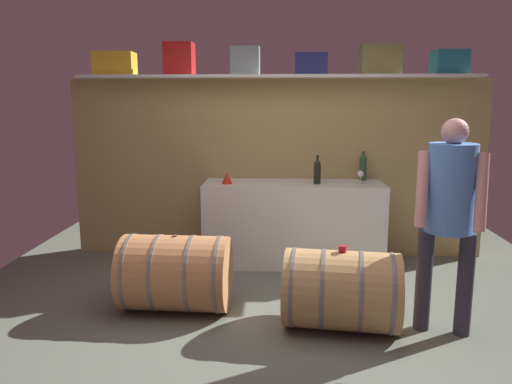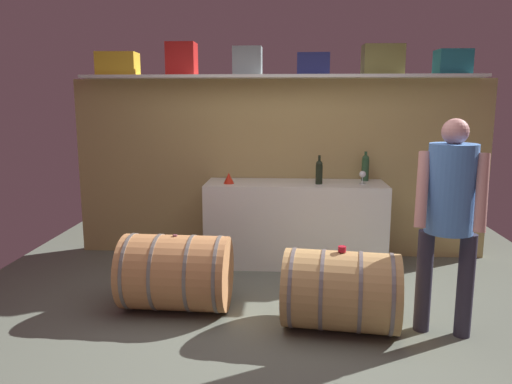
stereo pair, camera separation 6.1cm
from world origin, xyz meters
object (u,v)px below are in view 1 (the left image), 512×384
Objects in this scene: toolcase_yellow at (115,64)px; tasting_cup at (343,249)px; toolcase_teal at (449,62)px; wine_barrel_far at (176,273)px; toolcase_navy at (311,64)px; winemaker_pouring at (450,205)px; red_funnel at (227,178)px; wine_bottle_dark at (317,171)px; work_cabinet at (293,223)px; toolcase_red at (179,59)px; wine_barrel_near at (341,290)px; toolcase_olive at (380,60)px; toolcase_grey at (245,61)px; wine_bottle_green at (363,167)px; wine_glass at (360,175)px.

toolcase_yellow is 3.22m from tasting_cup.
toolcase_teal is 3.49m from wine_barrel_far.
toolcase_navy is at bearing 95.21° from tasting_cup.
winemaker_pouring is at bearing -60.97° from toolcase_navy.
wine_bottle_dark is at bearing 2.05° from red_funnel.
toolcase_teal is at bearing 54.28° from tasting_cup.
toolcase_yellow reaches higher than work_cabinet.
toolcase_navy is 0.18× the size of work_cabinet.
wine_barrel_near is at bearing -48.49° from toolcase_red.
toolcase_red reaches higher than red_funnel.
work_cabinet is 31.03× the size of tasting_cup.
wine_bottle_dark is 1.54m from tasting_cup.
toolcase_olive reaches higher than wine_bottle_dark.
toolcase_grey is at bearing -2.69° from toolcase_yellow.
toolcase_grey is at bearing 60.32° from red_funnel.
wine_barrel_far is at bearing -81.53° from toolcase_red.
toolcase_olive is at bearing 10.36° from wine_bottle_green.
toolcase_red is 1.13× the size of toolcase_grey.
wine_bottle_green reaches higher than wine_glass.
toolcase_yellow is at bearing 178.50° from toolcase_olive.
winemaker_pouring is (0.34, -1.76, -0.04)m from wine_bottle_green.
wine_glass reaches higher than tasting_cup.
winemaker_pouring is (-0.51, -1.79, -1.13)m from toolcase_teal.
toolcase_teal is 0.37× the size of wine_barrel_far.
toolcase_navy is at bearing 53.49° from wine_barrel_far.
toolcase_teal is (3.52, 0.00, 0.00)m from toolcase_yellow.
toolcase_teal is 1.05× the size of wine_bottle_green.
wine_barrel_far is (-0.31, -1.16, -0.62)m from red_funnel.
red_funnel is at bearing -168.96° from wine_bottle_green.
wine_barrel_far is at bearing -143.60° from toolcase_olive.
wine_barrel_far is 14.85× the size of tasting_cup.
wine_barrel_near is 1.02m from winemaker_pouring.
work_cabinet is 0.97m from wine_bottle_green.
wine_bottle_green is at bearing 83.63° from wine_barrel_near.
wine_bottle_green is 1.47m from red_funnel.
wine_glass is 1.59m from winemaker_pouring.
toolcase_olive is (0.72, 0.00, 0.04)m from toolcase_navy.
toolcase_teal reaches higher than winemaker_pouring.
wine_bottle_green reaches higher than wine_barrel_near.
wine_barrel_near is (-1.26, -1.76, -1.81)m from toolcase_teal.
tasting_cup is at bearing 14.09° from winemaker_pouring.
red_funnel is at bearing -177.95° from wine_bottle_dark.
toolcase_olive is 1.23× the size of toolcase_teal.
toolcase_yellow is 2.09m from toolcase_navy.
wine_barrel_far is at bearing -140.46° from wine_bottle_green.
toolcase_yellow is at bearing -179.93° from toolcase_red.
toolcase_yellow is 2.88m from wine_bottle_green.
wine_bottle_green is at bearing -3.23° from toolcase_yellow.
red_funnel is at bearing 132.34° from wine_barrel_near.
toolcase_grey is at bearing 73.86° from wine_barrel_far.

